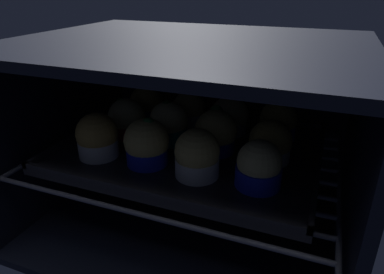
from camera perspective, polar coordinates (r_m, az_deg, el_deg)
The scene contains 15 objects.
oven_cavity at distance 68.71cm, azimuth 0.72°, elevation 0.68°, with size 59.00×47.00×37.00cm.
oven_rack at distance 66.62cm, azimuth -0.60°, elevation -3.37°, with size 54.80×42.00×0.80cm.
baking_tray at distance 67.70cm, azimuth 0.00°, elevation -1.88°, with size 47.37×37.69×2.20cm.
muffin_row0_col0 at distance 64.58cm, azimuth -15.24°, elevation -0.08°, with size 7.48×7.48×8.15cm.
muffin_row0_col1 at distance 60.14cm, azimuth -7.43°, elevation -1.16°, with size 7.81×7.81×8.55cm.
muffin_row0_col2 at distance 55.94cm, azimuth 0.84°, elevation -3.02°, with size 7.33×7.33×8.14cm.
muffin_row0_col3 at distance 54.35cm, azimuth 10.92°, elevation -4.74°, with size 7.19×7.19×7.61cm.
muffin_row1_col0 at distance 72.30cm, azimuth -10.61°, elevation 2.79°, with size 7.63×7.63×7.78cm.
muffin_row1_col1 at distance 68.10cm, azimuth -3.86°, elevation 2.18°, with size 7.49×7.49×8.53cm.
muffin_row1_col2 at distance 64.27cm, azimuth 3.92°, elevation 0.62°, with size 7.86×7.86×8.56cm.
muffin_row1_col3 at distance 62.49cm, azimuth 12.67°, elevation -1.03°, with size 7.55×7.55×7.55cm.
muffin_row2_col0 at distance 80.19cm, azimuth -7.44°, elevation 5.23°, with size 7.59×7.59×7.91cm.
muffin_row2_col1 at distance 76.06cm, azimuth -0.51°, elevation 4.28°, with size 7.21×7.21×7.62cm.
muffin_row2_col2 at distance 72.97cm, azimuth 6.17°, elevation 3.28°, with size 7.72×7.72×8.00cm.
muffin_row2_col3 at distance 71.52cm, azimuth 13.91°, elevation 2.36°, with size 7.42×7.42×7.87cm.
Camera 1 is at (22.28, -32.66, 44.49)cm, focal length 32.56 mm.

